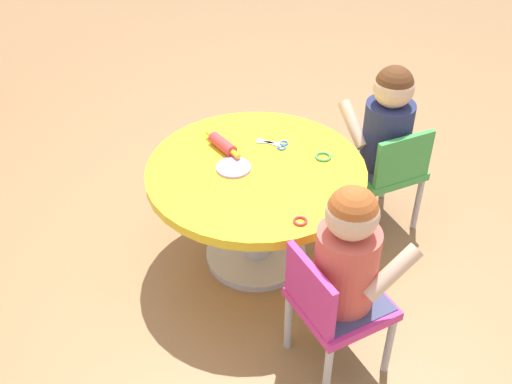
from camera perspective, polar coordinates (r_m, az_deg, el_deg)
The scene contains 11 objects.
ground_plane at distance 2.76m, azimuth -0.00°, elevation -5.90°, with size 10.00×10.00×0.00m, color #9E7247.
craft_table at distance 2.52m, azimuth -0.00°, elevation 0.09°, with size 0.88×0.88×0.48m.
child_chair_left at distance 2.16m, azimuth 7.11°, elevation -10.28°, with size 0.39×0.39×0.54m.
seated_child_left at distance 2.02m, azimuth 8.54°, elevation -5.55°, with size 0.37×0.42×0.51m.
child_chair_right at distance 2.80m, azimuth 11.93°, elevation 2.01°, with size 0.38×0.38×0.54m.
seated_child_right at distance 2.71m, azimuth 12.06°, elevation 6.36°, with size 0.41×0.36×0.51m.
rolling_pin at distance 2.56m, azimuth -3.10°, elevation 4.43°, with size 0.21×0.13×0.05m.
craft_scissors at distance 2.59m, azimuth 1.92°, elevation 4.43°, with size 0.11×0.14×0.01m.
playdough_blob_0 at distance 2.45m, azimuth -2.08°, elevation 2.27°, with size 0.14×0.14×0.01m, color #CC99E5.
cookie_cutter_0 at distance 2.20m, azimuth 4.10°, elevation -2.67°, with size 0.05×0.05×0.01m, color red.
cookie_cutter_1 at distance 2.53m, azimuth 6.21°, elevation 3.26°, with size 0.07×0.07×0.01m, color #4CB259.
Camera 1 is at (-1.98, 0.27, 1.90)m, focal length 43.41 mm.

